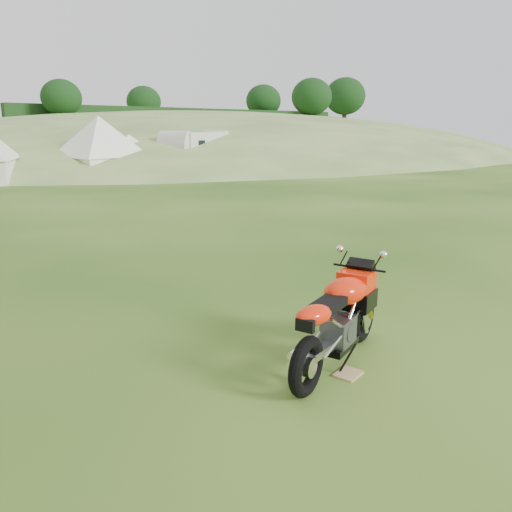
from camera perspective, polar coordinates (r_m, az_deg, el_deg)
ground at (r=6.11m, az=-0.29°, el=-7.53°), size 120.00×120.00×0.00m
hillside at (r=52.34m, az=-6.49°, el=11.71°), size 80.00×64.00×8.00m
hedgerow at (r=52.34m, az=-6.49°, el=11.71°), size 36.00×1.20×8.60m
sport_motorcycle at (r=4.92m, az=9.40°, el=-6.48°), size 1.86×1.05×1.09m
plywood_board at (r=4.96m, az=10.50°, el=-13.11°), size 0.30×0.26×0.02m
tent_mid at (r=26.08m, az=-17.37°, el=11.73°), size 3.80×3.80×2.80m
tent_right at (r=27.39m, az=-14.25°, el=11.44°), size 2.59×2.59×2.23m
caravan at (r=28.25m, az=-6.89°, el=11.76°), size 5.04×3.77×2.15m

